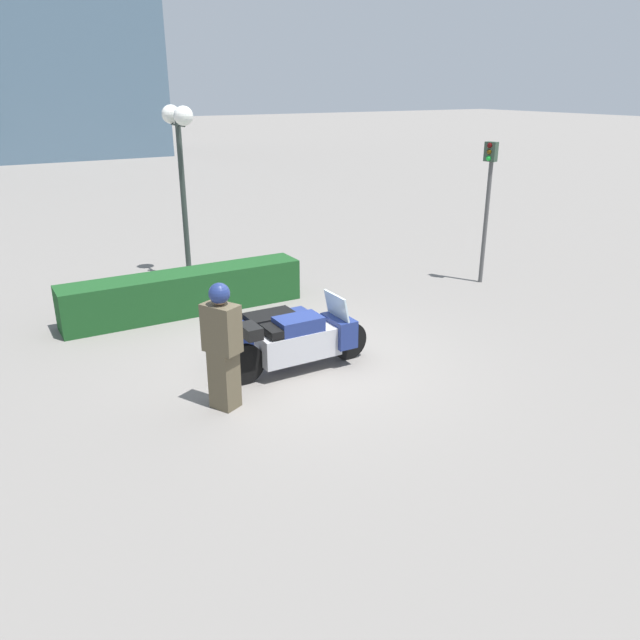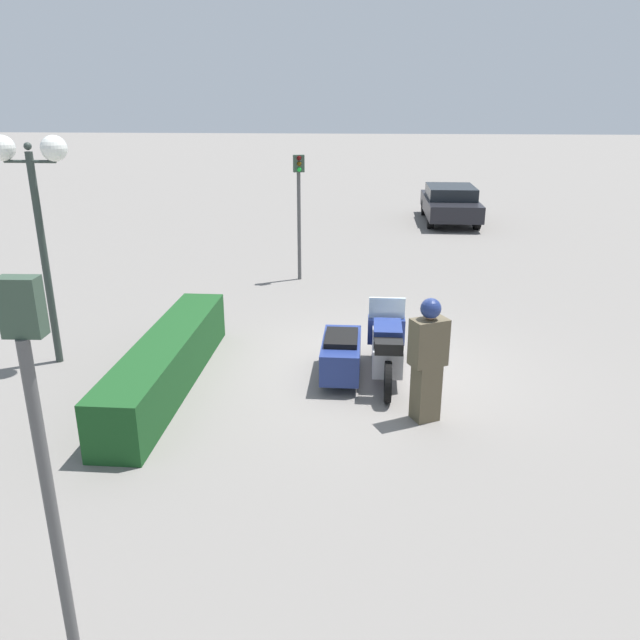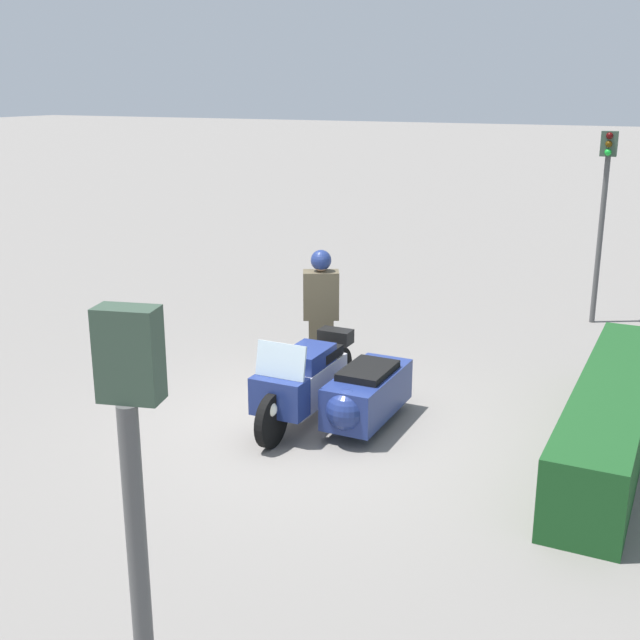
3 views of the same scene
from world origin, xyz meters
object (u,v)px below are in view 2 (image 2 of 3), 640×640
Objects in this scene: hedge_bush_curbside at (168,362)px; officer_rider at (428,357)px; traffic_light_near at (299,198)px; traffic_light_far at (40,431)px; parked_car_background at (450,203)px; police_motorcycle at (364,348)px; twin_lamp_post at (33,181)px.

officer_rider is at bearing -100.98° from hedge_bush_curbside.
traffic_light_far reaches higher than traffic_light_near.
hedge_bush_curbside is at bearing -26.56° from traffic_light_near.
officer_rider is at bearing 172.19° from parked_car_background.
officer_rider is (-1.46, -0.89, 0.48)m from police_motorcycle.
police_motorcycle is 0.55× the size of parked_car_background.
parked_car_background is at bearing -12.07° from police_motorcycle.
traffic_light_near reaches higher than hedge_bush_curbside.
traffic_light_near is (6.38, -1.38, 1.63)m from hedge_bush_curbside.
traffic_light_far reaches higher than hedge_bush_curbside.
twin_lamp_post is 6.77m from traffic_light_far.
parked_car_background is at bearing -17.15° from traffic_light_far.
hedge_bush_curbside is at bearing 102.94° from police_motorcycle.
traffic_light_far reaches higher than officer_rider.
parked_car_background is at bearing -30.71° from twin_lamp_post.
police_motorcycle is at bearing -175.49° from officer_rider.
traffic_light_far is 0.72× the size of parked_car_background.
hedge_bush_curbside is 1.04× the size of parked_car_background.
police_motorcycle is at bearing 2.07° from traffic_light_near.
hedge_bush_curbside is 1.45× the size of traffic_light_far.
traffic_light_near is at bearing -5.04° from traffic_light_far.
traffic_light_far reaches higher than police_motorcycle.
traffic_light_near is at bearing -32.81° from twin_lamp_post.
hedge_bush_curbside is 3.55m from twin_lamp_post.
parked_car_background is at bearing 136.39° from traffic_light_near.
police_motorcycle is at bearing -91.31° from twin_lamp_post.
officer_rider is at bearing -148.68° from police_motorcycle.
traffic_light_far is at bearing -170.35° from hedge_bush_curbside.
officer_rider reaches higher than parked_car_background.
traffic_light_near is at bearing 150.72° from parked_car_background.
traffic_light_far is at bearing -16.86° from traffic_light_near.
traffic_light_near is (5.56, -3.59, -1.04)m from twin_lamp_post.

